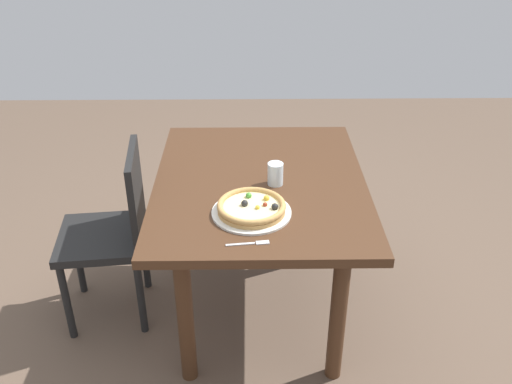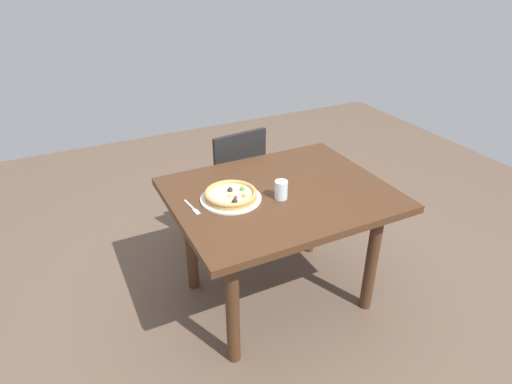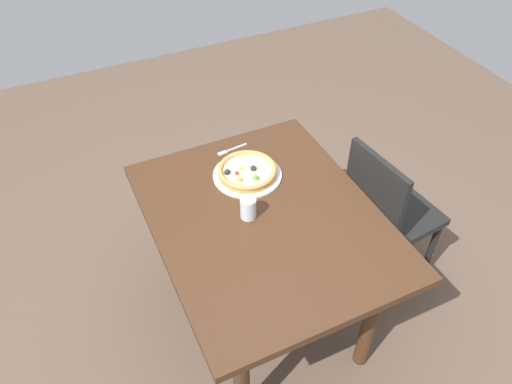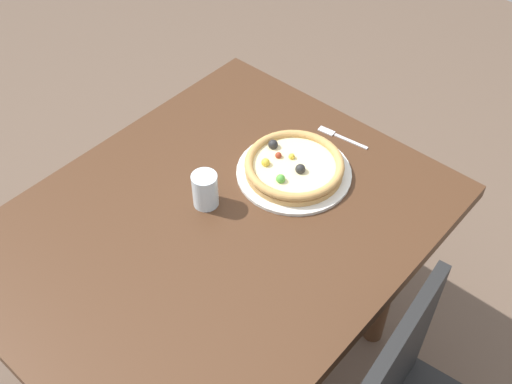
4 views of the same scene
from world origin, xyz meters
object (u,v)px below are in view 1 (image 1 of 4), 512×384
dining_table (260,201)px  plate (251,212)px  chair_near (114,229)px  fork (252,243)px  drinking_glass (275,174)px  pizza (252,207)px

dining_table → plate: (0.28, -0.04, 0.11)m
chair_near → fork: 0.86m
dining_table → chair_near: bearing=-90.6°
chair_near → drinking_glass: size_ratio=8.76×
drinking_glass → fork: bearing=-13.3°
dining_table → fork: bearing=-4.8°
chair_near → plate: size_ratio=2.73×
chair_near → pizza: size_ratio=3.18×
dining_table → plate: plate is taller
dining_table → pizza: bearing=-8.2°
pizza → fork: pizza is taller
dining_table → fork: 0.50m
plate → fork: plate is taller
dining_table → drinking_glass: drinking_glass is taller
drinking_glass → plate: bearing=-23.7°
pizza → drinking_glass: bearing=156.4°
chair_near → drinking_glass: bearing=-99.0°
dining_table → pizza: pizza is taller
fork → plate: bearing=83.1°
fork → dining_table: bearing=78.5°
fork → drinking_glass: bearing=70.0°
drinking_glass → chair_near: bearing=-93.1°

